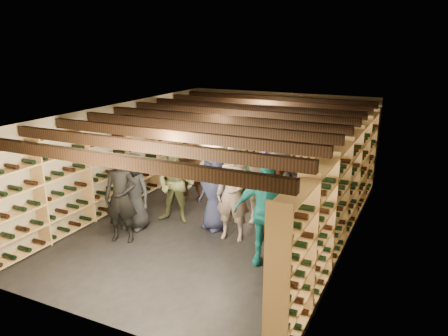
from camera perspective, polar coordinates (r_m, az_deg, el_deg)
The scene contains 23 objects.
ground at distance 9.71m, azimuth -0.53°, elevation -6.87°, with size 8.00×8.00×0.00m, color black.
walls at distance 9.31m, azimuth -0.55°, elevation -0.07°, with size 5.52×8.02×2.40m.
ceiling at distance 9.04m, azimuth -0.57°, elevation 7.25°, with size 5.50×8.00×0.01m, color beige.
ceiling_joists at distance 9.06m, azimuth -0.57°, elevation 6.37°, with size 5.40×7.12×0.18m.
wine_rack_left at distance 10.68m, azimuth -13.01°, elevation 0.98°, with size 0.32×7.50×2.15m.
wine_rack_right at distance 8.58m, azimuth 15.07°, elevation -2.97°, with size 0.32×7.50×2.15m.
wine_rack_back at distance 12.78m, azimuth 7.07°, elevation 3.78°, with size 4.70×0.30×2.15m.
crate_stack_left at distance 11.64m, azimuth 3.49°, elevation -0.69°, with size 0.51×0.34×0.85m.
crate_stack_right at distance 10.41m, azimuth 7.46°, elevation -3.89°, with size 0.50×0.33×0.51m.
crate_loose at distance 11.81m, azimuth 7.08°, elevation -2.25°, with size 0.50×0.33×0.17m, color tan.
person_0 at distance 9.25m, azimuth -11.79°, elevation -3.00°, with size 0.80×0.52×1.64m, color black.
person_1 at distance 8.71m, azimuth -13.32°, elevation -3.80°, with size 0.66×0.43×1.80m, color black.
person_2 at distance 9.41m, azimuth -6.35°, elevation -2.05°, with size 0.85×0.66×1.75m, color #565D38.
person_3 at distance 9.31m, azimuth 4.32°, elevation -2.78°, with size 1.02×0.58×1.57m, color beige.
person_4 at distance 7.66m, azimuth 5.44°, elevation -5.81°, with size 1.11×0.46×1.90m, color #136A72.
person_5 at distance 10.76m, azimuth -4.25°, elevation -0.26°, with size 1.41×0.45×1.52m, color brown.
person_6 at distance 9.04m, azimuth -1.29°, elevation -3.18°, with size 0.79×0.52×1.62m, color #23294D.
person_7 at distance 8.54m, azimuth 1.21°, elevation -3.41°, with size 0.69×0.45×1.89m, color gray.
person_8 at distance 8.50m, azimuth 7.11°, elevation -4.34°, with size 0.82×0.64×1.69m, color #3E2115.
person_9 at distance 9.76m, azimuth -1.29°, elevation -0.84°, with size 1.22×0.70×1.89m, color #ABA69D.
person_10 at distance 9.94m, azimuth 1.82°, elevation -1.67°, with size 0.89×0.37×1.51m, color #2B5437.
person_11 at distance 9.73m, azimuth 5.96°, elevation -1.18°, with size 1.70×0.54×1.83m, color #7E619A.
person_12 at distance 8.99m, azimuth 7.23°, elevation -2.71°, with size 0.89×0.58×1.83m, color #353439.
Camera 1 is at (3.94, -8.01, 3.84)m, focal length 35.00 mm.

